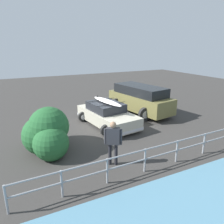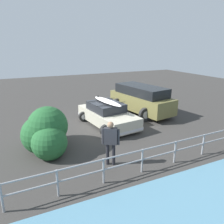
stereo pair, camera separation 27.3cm
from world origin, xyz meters
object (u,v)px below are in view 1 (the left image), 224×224
object	(u,v)px
suv_car	(140,99)
person_bystander	(113,139)
bush_near_left	(47,131)
sedan_car	(107,114)

from	to	relation	value
suv_car	person_bystander	world-z (taller)	suv_car
person_bystander	bush_near_left	xyz separation A→B (m)	(2.01, -2.34, -0.17)
person_bystander	bush_near_left	bearing A→B (deg)	-49.37
sedan_car	bush_near_left	distance (m)	4.09
sedan_car	bush_near_left	bearing A→B (deg)	25.72
suv_car	sedan_car	bearing A→B (deg)	21.32
sedan_car	person_bystander	world-z (taller)	person_bystander
person_bystander	bush_near_left	size ratio (longest dim) A/B	0.60
sedan_car	suv_car	world-z (taller)	suv_car
person_bystander	suv_car	bearing A→B (deg)	-131.44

